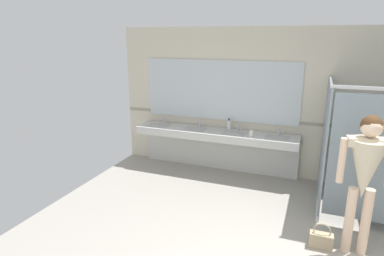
{
  "coord_description": "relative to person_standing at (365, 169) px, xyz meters",
  "views": [
    {
      "loc": [
        -0.1,
        -2.78,
        2.53
      ],
      "look_at": [
        -1.77,
        1.55,
        1.24
      ],
      "focal_mm": 30.69,
      "sensor_mm": 36.0,
      "label": 1
    }
  ],
  "objects": [
    {
      "name": "handbag",
      "position": [
        -0.37,
        -0.05,
        -0.98
      ],
      "size": [
        0.28,
        0.12,
        0.34
      ],
      "color": "tan",
      "rests_on": "ground_plane"
    },
    {
      "name": "wall_back",
      "position": [
        -0.49,
        2.09,
        0.27
      ],
      "size": [
        7.64,
        0.12,
        2.71
      ],
      "primitive_type": "cube",
      "color": "beige",
      "rests_on": "ground_plane"
    },
    {
      "name": "wall_back_tile_band",
      "position": [
        -0.49,
        2.03,
        -0.04
      ],
      "size": [
        7.64,
        0.01,
        0.06
      ],
      "primitive_type": "cube",
      "color": "#9E937F",
      "rests_on": "wall_back"
    },
    {
      "name": "paper_cup",
      "position": [
        -1.61,
        1.64,
        -0.21
      ],
      "size": [
        0.07,
        0.07,
        0.1
      ],
      "primitive_type": "cylinder",
      "color": "white",
      "rests_on": "vanity_counter"
    },
    {
      "name": "person_standing",
      "position": [
        0.0,
        0.0,
        0.0
      ],
      "size": [
        0.59,
        0.46,
        1.71
      ],
      "color": "beige",
      "rests_on": "ground_plane"
    },
    {
      "name": "vanity_counter",
      "position": [
        -2.31,
        1.82,
        -0.48
      ],
      "size": [
        3.07,
        0.54,
        0.95
      ],
      "color": "silver",
      "rests_on": "ground_plane"
    },
    {
      "name": "mirror_panel",
      "position": [
        -2.31,
        2.02,
        0.46
      ],
      "size": [
        2.97,
        0.02,
        1.13
      ],
      "primitive_type": "cube",
      "color": "silver",
      "rests_on": "wall_back"
    },
    {
      "name": "soap_dispenser",
      "position": [
        -2.09,
        1.9,
        -0.16
      ],
      "size": [
        0.07,
        0.07,
        0.22
      ],
      "color": "white",
      "rests_on": "vanity_counter"
    }
  ]
}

